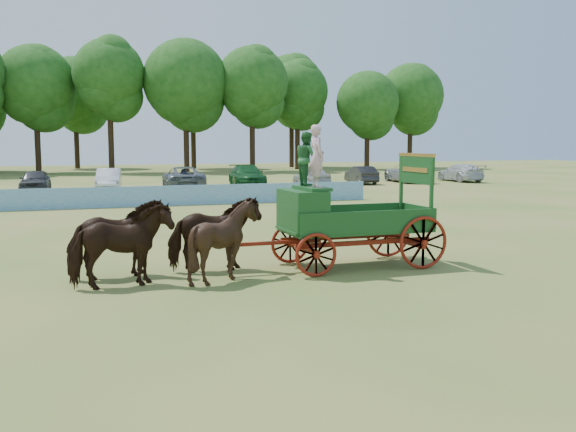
{
  "coord_description": "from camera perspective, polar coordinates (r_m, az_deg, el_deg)",
  "views": [
    {
      "loc": [
        -4.21,
        -15.26,
        3.31
      ],
      "look_at": [
        1.49,
        1.05,
        1.3
      ],
      "focal_mm": 40.0,
      "sensor_mm": 36.0,
      "label": 1
    }
  ],
  "objects": [
    {
      "name": "parked_cars",
      "position": [
        45.93,
        -11.4,
        3.3
      ],
      "size": [
        55.27,
        7.58,
        1.58
      ],
      "color": "silver",
      "rests_on": "ground"
    },
    {
      "name": "treeline",
      "position": [
        74.84,
        -22.0,
        10.72
      ],
      "size": [
        89.48,
        23.49,
        14.52
      ],
      "color": "#382314",
      "rests_on": "ground"
    },
    {
      "name": "horse_lead_left",
      "position": [
        14.99,
        -14.66,
        -2.59
      ],
      "size": [
        2.4,
        1.33,
        1.92
      ],
      "primitive_type": "imported",
      "rotation": [
        0.0,
        0.0,
        1.7
      ],
      "color": "black",
      "rests_on": "ground"
    },
    {
      "name": "horse_wheel_left",
      "position": [
        15.36,
        -5.7,
        -2.18
      ],
      "size": [
        2.03,
        1.88,
        1.93
      ],
      "primitive_type": "imported",
      "rotation": [
        0.0,
        0.0,
        1.37
      ],
      "color": "black",
      "rests_on": "ground"
    },
    {
      "name": "sponsor_banner",
      "position": [
        33.53,
        -13.73,
        1.68
      ],
      "size": [
        26.0,
        0.08,
        1.05
      ],
      "primitive_type": "cube",
      "color": "#1C6099",
      "rests_on": "ground"
    },
    {
      "name": "horse_wheel_right",
      "position": [
        16.42,
        -6.6,
        -1.63
      ],
      "size": [
        2.31,
        1.1,
        1.92
      ],
      "primitive_type": "imported",
      "rotation": [
        0.0,
        0.0,
        1.6
      ],
      "color": "black",
      "rests_on": "ground"
    },
    {
      "name": "ground",
      "position": [
        16.17,
        -3.79,
        -5.19
      ],
      "size": [
        160.0,
        160.0,
        0.0
      ],
      "primitive_type": "plane",
      "color": "#9C8446",
      "rests_on": "ground"
    },
    {
      "name": "horse_lead_right",
      "position": [
        16.07,
        -14.98,
        -1.99
      ],
      "size": [
        2.43,
        1.45,
        1.92
      ],
      "primitive_type": "imported",
      "rotation": [
        0.0,
        0.0,
        1.76
      ],
      "color": "black",
      "rests_on": "ground"
    },
    {
      "name": "farm_dray",
      "position": [
        16.74,
        3.77,
        0.7
      ],
      "size": [
        6.0,
        2.0,
        3.72
      ],
      "color": "maroon",
      "rests_on": "ground"
    }
  ]
}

